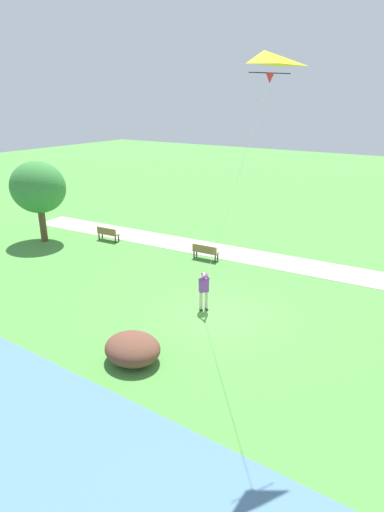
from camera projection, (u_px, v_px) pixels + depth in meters
name	position (u px, v px, depth m)	size (l,w,h in m)	color
ground_plane	(220.00, 315.00, 17.41)	(120.00, 120.00, 0.00)	#4C8E3D
walkway_path	(249.00, 256.00, 23.87)	(2.40, 32.00, 0.02)	#ADA393
person_kite_flyer	(204.00, 288.00, 17.44)	(0.59, 0.60, 1.83)	#232328
flying_kite	(263.00, 73.00, 9.76)	(4.15, 4.14, 7.67)	yellow
park_bench_near_walkway	(205.00, 251.00, 23.23)	(0.55, 1.53, 0.88)	olive
park_bench_far_walkway	(108.00, 233.00, 26.39)	(0.55, 1.53, 0.88)	olive
tree_treeline_right	(38.00, 188.00, 25.31)	(3.15, 3.57, 5.05)	brown
lakeside_shrub	(133.00, 349.00, 14.16)	(1.76, 2.01, 0.98)	brown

